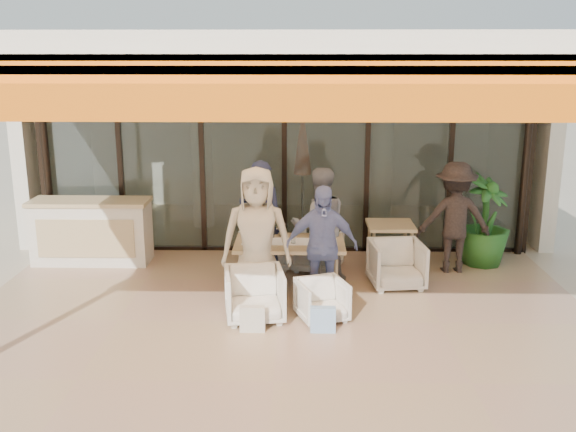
{
  "coord_description": "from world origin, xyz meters",
  "views": [
    {
      "loc": [
        0.26,
        -7.37,
        3.25
      ],
      "look_at": [
        0.1,
        0.9,
        1.15
      ],
      "focal_mm": 40.0,
      "sensor_mm": 36.0,
      "label": 1
    }
  ],
  "objects_px": {
    "diner_periwinkle": "(321,247)",
    "side_chair": "(397,262)",
    "diner_cream": "(257,238)",
    "standing_woman": "(454,218)",
    "chair_near_right": "(322,298)",
    "diner_grey": "(319,226)",
    "chair_far_right": "(318,249)",
    "potted_palm": "(484,221)",
    "chair_far_left": "(263,250)",
    "host_counter": "(92,231)",
    "side_table": "(390,230)",
    "dining_table": "(289,246)",
    "chair_near_left": "(255,292)",
    "diner_navy": "(261,222)"
  },
  "relations": [
    {
      "from": "dining_table",
      "to": "diner_grey",
      "type": "height_order",
      "value": "diner_grey"
    },
    {
      "from": "side_table",
      "to": "side_chair",
      "type": "relative_size",
      "value": 1.0
    },
    {
      "from": "chair_far_right",
      "to": "chair_near_left",
      "type": "xyz_separation_m",
      "value": [
        -0.84,
        -1.9,
        0.02
      ]
    },
    {
      "from": "chair_far_left",
      "to": "dining_table",
      "type": "bearing_deg",
      "value": 95.53
    },
    {
      "from": "dining_table",
      "to": "chair_far_right",
      "type": "height_order",
      "value": "dining_table"
    },
    {
      "from": "diner_grey",
      "to": "side_chair",
      "type": "distance_m",
      "value": 1.21
    },
    {
      "from": "diner_periwinkle",
      "to": "chair_far_right",
      "type": "bearing_deg",
      "value": 84.8
    },
    {
      "from": "diner_cream",
      "to": "side_table",
      "type": "relative_size",
      "value": 2.5
    },
    {
      "from": "diner_grey",
      "to": "diner_cream",
      "type": "relative_size",
      "value": 0.91
    },
    {
      "from": "host_counter",
      "to": "dining_table",
      "type": "relative_size",
      "value": 1.23
    },
    {
      "from": "host_counter",
      "to": "diner_periwinkle",
      "type": "bearing_deg",
      "value": -25.25
    },
    {
      "from": "chair_near_left",
      "to": "side_table",
      "type": "relative_size",
      "value": 0.98
    },
    {
      "from": "chair_far_left",
      "to": "diner_cream",
      "type": "height_order",
      "value": "diner_cream"
    },
    {
      "from": "chair_near_left",
      "to": "side_chair",
      "type": "relative_size",
      "value": 0.98
    },
    {
      "from": "side_table",
      "to": "diner_navy",
      "type": "bearing_deg",
      "value": -164.32
    },
    {
      "from": "chair_far_left",
      "to": "standing_woman",
      "type": "xyz_separation_m",
      "value": [
        2.88,
        -0.01,
        0.52
      ]
    },
    {
      "from": "diner_periwinkle",
      "to": "side_chair",
      "type": "xyz_separation_m",
      "value": [
        1.1,
        0.69,
        -0.44
      ]
    },
    {
      "from": "diner_cream",
      "to": "standing_woman",
      "type": "height_order",
      "value": "diner_cream"
    },
    {
      "from": "host_counter",
      "to": "chair_near_right",
      "type": "bearing_deg",
      "value": -31.46
    },
    {
      "from": "diner_navy",
      "to": "side_chair",
      "type": "relative_size",
      "value": 2.42
    },
    {
      "from": "chair_near_right",
      "to": "diner_grey",
      "type": "bearing_deg",
      "value": 70.17
    },
    {
      "from": "chair_far_right",
      "to": "chair_near_right",
      "type": "distance_m",
      "value": 1.9
    },
    {
      "from": "side_table",
      "to": "chair_near_right",
      "type": "bearing_deg",
      "value": -119.43
    },
    {
      "from": "chair_near_left",
      "to": "diner_grey",
      "type": "distance_m",
      "value": 1.7
    },
    {
      "from": "diner_grey",
      "to": "diner_cream",
      "type": "distance_m",
      "value": 1.23
    },
    {
      "from": "diner_navy",
      "to": "diner_periwinkle",
      "type": "xyz_separation_m",
      "value": [
        0.84,
        -0.9,
        -0.09
      ]
    },
    {
      "from": "dining_table",
      "to": "diner_periwinkle",
      "type": "relative_size",
      "value": 0.92
    },
    {
      "from": "dining_table",
      "to": "side_chair",
      "type": "relative_size",
      "value": 2.01
    },
    {
      "from": "host_counter",
      "to": "side_chair",
      "type": "relative_size",
      "value": 2.48
    },
    {
      "from": "dining_table",
      "to": "chair_far_left",
      "type": "bearing_deg",
      "value": 113.7
    },
    {
      "from": "diner_cream",
      "to": "host_counter",
      "type": "bearing_deg",
      "value": 147.8
    },
    {
      "from": "host_counter",
      "to": "diner_grey",
      "type": "xyz_separation_m",
      "value": [
        3.57,
        -0.78,
        0.32
      ]
    },
    {
      "from": "host_counter",
      "to": "side_table",
      "type": "xyz_separation_m",
      "value": [
        4.66,
        -0.24,
        0.11
      ]
    },
    {
      "from": "chair_near_right",
      "to": "potted_palm",
      "type": "distance_m",
      "value": 3.44
    },
    {
      "from": "diner_grey",
      "to": "chair_far_right",
      "type": "bearing_deg",
      "value": -100.06
    },
    {
      "from": "diner_periwinkle",
      "to": "diner_navy",
      "type": "bearing_deg",
      "value": 127.82
    },
    {
      "from": "side_chair",
      "to": "standing_woman",
      "type": "relative_size",
      "value": 0.44
    },
    {
      "from": "chair_near_left",
      "to": "diner_navy",
      "type": "xyz_separation_m",
      "value": [
        0.0,
        1.4,
        0.54
      ]
    },
    {
      "from": "diner_periwinkle",
      "to": "side_chair",
      "type": "relative_size",
      "value": 2.18
    },
    {
      "from": "dining_table",
      "to": "side_table",
      "type": "bearing_deg",
      "value": 32.98
    },
    {
      "from": "side_table",
      "to": "potted_palm",
      "type": "distance_m",
      "value": 1.52
    },
    {
      "from": "host_counter",
      "to": "chair_near_left",
      "type": "xyz_separation_m",
      "value": [
        2.73,
        -2.18,
        -0.16
      ]
    },
    {
      "from": "diner_cream",
      "to": "standing_woman",
      "type": "xyz_separation_m",
      "value": [
        2.88,
        1.39,
        -0.08
      ]
    },
    {
      "from": "diner_periwinkle",
      "to": "standing_woman",
      "type": "relative_size",
      "value": 0.96
    },
    {
      "from": "side_table",
      "to": "standing_woman",
      "type": "distance_m",
      "value": 0.97
    },
    {
      "from": "dining_table",
      "to": "diner_navy",
      "type": "bearing_deg",
      "value": 133.02
    },
    {
      "from": "chair_near_right",
      "to": "diner_cream",
      "type": "distance_m",
      "value": 1.17
    },
    {
      "from": "standing_woman",
      "to": "chair_far_right",
      "type": "bearing_deg",
      "value": 0.15
    },
    {
      "from": "chair_near_left",
      "to": "side_chair",
      "type": "distance_m",
      "value": 2.27
    },
    {
      "from": "diner_navy",
      "to": "side_chair",
      "type": "bearing_deg",
      "value": -171.42
    }
  ]
}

